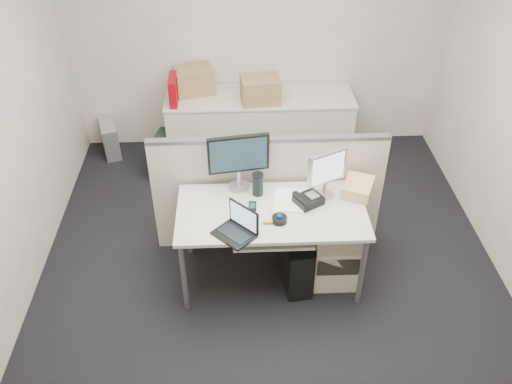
{
  "coord_description": "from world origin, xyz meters",
  "views": [
    {
      "loc": [
        -0.27,
        -3.3,
        3.44
      ],
      "look_at": [
        -0.12,
        0.15,
        0.8
      ],
      "focal_mm": 38.0,
      "sensor_mm": 36.0,
      "label": 1
    }
  ],
  "objects_px": {
    "monitor_main": "(239,163)",
    "desk": "(271,217)",
    "laptop": "(234,224)",
    "desk_phone": "(308,200)"
  },
  "relations": [
    {
      "from": "laptop",
      "to": "monitor_main",
      "type": "bearing_deg",
      "value": 130.18
    },
    {
      "from": "laptop",
      "to": "desk_phone",
      "type": "height_order",
      "value": "laptop"
    },
    {
      "from": "laptop",
      "to": "desk_phone",
      "type": "bearing_deg",
      "value": 75.91
    },
    {
      "from": "desk",
      "to": "desk_phone",
      "type": "height_order",
      "value": "desk_phone"
    },
    {
      "from": "monitor_main",
      "to": "desk",
      "type": "bearing_deg",
      "value": -60.55
    },
    {
      "from": "desk_phone",
      "to": "monitor_main",
      "type": "bearing_deg",
      "value": 126.27
    },
    {
      "from": "monitor_main",
      "to": "desk_phone",
      "type": "height_order",
      "value": "monitor_main"
    },
    {
      "from": "monitor_main",
      "to": "desk_phone",
      "type": "bearing_deg",
      "value": -32.13
    },
    {
      "from": "monitor_main",
      "to": "desk_phone",
      "type": "relative_size",
      "value": 2.4
    },
    {
      "from": "monitor_main",
      "to": "laptop",
      "type": "relative_size",
      "value": 1.7
    }
  ]
}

